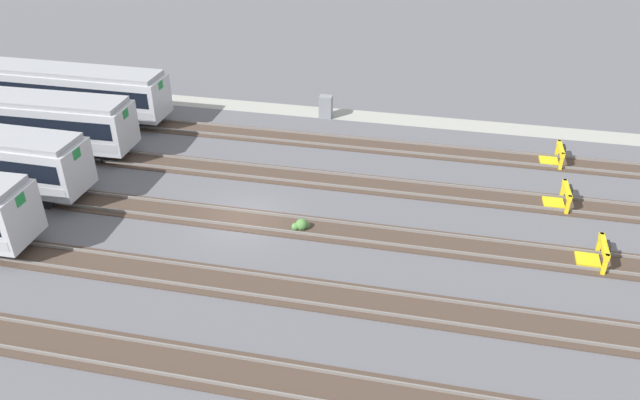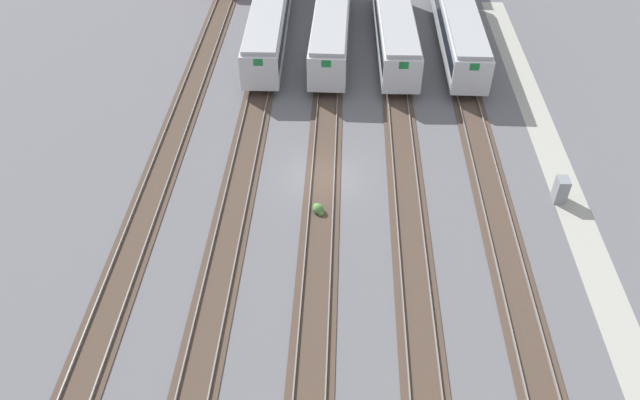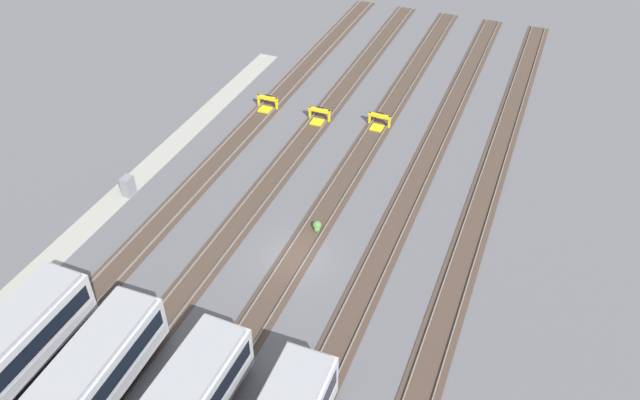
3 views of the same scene
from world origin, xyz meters
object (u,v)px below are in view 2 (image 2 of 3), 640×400
Objects in this scene: electrical_cabinet at (561,190)px; weed_clump at (318,209)px; subway_car_front_row_right_inner at (332,21)px; subway_car_back_row_centre at (269,20)px; subway_car_front_row_rightmost at (457,23)px; subway_car_front_row_centre at (394,22)px.

electrical_cabinet reaches higher than weed_clump.
subway_car_front_row_right_inner is 5.21m from subway_car_back_row_centre.
subway_car_front_row_right_inner is 19.62× the size of weed_clump.
subway_car_front_row_right_inner is at bearing 36.21° from electrical_cabinet.
subway_car_front_row_rightmost is 11.26× the size of electrical_cabinet.
subway_car_front_row_rightmost and subway_car_back_row_centre have the same top height.
electrical_cabinet is at bearing -83.22° from weed_clump.
subway_car_back_row_centre is at bearing 44.97° from electrical_cabinet.
subway_car_front_row_right_inner and subway_car_back_row_centre have the same top height.
weed_clump is (-1.72, 14.50, -0.56)m from electrical_cabinet.
electrical_cabinet is at bearing -143.79° from subway_car_front_row_right_inner.
electrical_cabinet is at bearing -135.03° from subway_car_back_row_centre.
electrical_cabinet is (-19.52, -3.95, -1.24)m from subway_car_front_row_rightmost.
subway_car_front_row_centre reaches higher than electrical_cabinet.
subway_car_back_row_centre is 21.90m from weed_clump.
subway_car_front_row_rightmost reaches higher than weed_clump.
weed_clump is at bearing 96.78° from electrical_cabinet.
electrical_cabinet is at bearing -154.82° from subway_car_front_row_centre.
subway_car_front_row_centre is 21.98m from weed_clump.
subway_car_front_row_right_inner is 11.28× the size of electrical_cabinet.
subway_car_front_row_right_inner is at bearing 90.00° from subway_car_front_row_centre.
subway_car_front_row_right_inner and subway_car_front_row_rightmost have the same top height.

